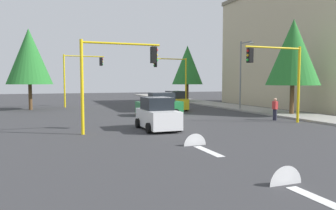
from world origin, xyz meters
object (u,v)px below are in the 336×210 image
street_lamp_curbside (243,68)px  pedestrian_crossing (275,108)px  traffic_signal_near_right (116,68)px  tree_opposite_side (29,57)px  car_green (160,105)px  tree_roadside_far (187,65)px  tree_roadside_near (293,52)px  car_white (158,115)px  traffic_signal_far_right (80,70)px  car_yellow (174,101)px  traffic_signal_far_left (173,72)px  traffic_signal_near_left (278,69)px

street_lamp_curbside → pedestrian_crossing: (8.00, -2.40, -3.44)m
traffic_signal_near_right → tree_opposite_side: tree_opposite_side is taller
car_green → tree_roadside_far: bearing=148.8°
tree_roadside_near → tree_roadside_far: tree_roadside_near is taller
tree_roadside_far → car_white: size_ratio=2.15×
traffic_signal_far_right → tree_roadside_far: bearing=104.7°
car_green → car_yellow: 5.41m
tree_opposite_side → tree_roadside_near: size_ratio=1.01×
tree_opposite_side → car_green: size_ratio=2.16×
car_white → pedestrian_crossing: bearing=97.7°
traffic_signal_near_right → traffic_signal_far_left: 23.01m
traffic_signal_far_left → car_white: bearing=-24.0°
street_lamp_curbside → car_white: 15.76m
traffic_signal_near_left → pedestrian_crossing: bearing=144.5°
street_lamp_curbside → tree_roadside_far: tree_roadside_far is taller
traffic_signal_far_left → tree_roadside_near: bearing=16.6°
traffic_signal_far_right → car_white: (19.71, 2.72, -3.33)m
pedestrian_crossing → car_green: bearing=-132.4°
traffic_signal_far_right → car_green: bearing=24.8°
traffic_signal_near_right → tree_roadside_near: 16.70m
tree_roadside_near → car_green: tree_roadside_near is taller
traffic_signal_near_right → car_white: 3.85m
traffic_signal_near_right → car_green: traffic_signal_near_right is taller
tree_opposite_side → car_green: 15.42m
traffic_signal_near_right → traffic_signal_near_left: 11.28m
traffic_signal_far_right → tree_roadside_near: bearing=45.4°
tree_roadside_near → tree_opposite_side: bearing=-123.1°
car_white → pedestrian_crossing: (-1.32, 9.83, 0.01)m
street_lamp_curbside → car_green: size_ratio=1.80×
traffic_signal_near_right → car_yellow: traffic_signal_near_right is taller
traffic_signal_near_right → car_yellow: size_ratio=1.33×
car_green → car_white: bearing=-20.1°
car_white → traffic_signal_near_left: bearing=88.1°
traffic_signal_far_right → traffic_signal_near_left: 23.02m
tree_opposite_side → tree_roadside_near: tree_opposite_side is taller
traffic_signal_far_left → street_lamp_curbside: (10.39, 3.46, 0.15)m
traffic_signal_far_right → traffic_signal_near_right: bearing=0.3°
traffic_signal_far_left → pedestrian_crossing: traffic_signal_far_left is taller
traffic_signal_far_right → traffic_signal_near_left: traffic_signal_far_right is taller
tree_roadside_near → car_green: size_ratio=2.13×
traffic_signal_near_left → tree_roadside_far: (-24.00, 3.85, 1.45)m
traffic_signal_far_right → car_white: size_ratio=1.60×
tree_opposite_side → tree_roadside_far: (-6.00, 20.50, -0.22)m
pedestrian_crossing → tree_opposite_side: bearing=-132.6°
street_lamp_curbside → car_white: street_lamp_curbside is taller
traffic_signal_near_right → traffic_signal_far_right: traffic_signal_far_right is taller
street_lamp_curbside → car_white: (9.32, -12.23, -3.45)m
tree_roadside_near → traffic_signal_near_right: bearing=-76.1°
traffic_signal_far_right → traffic_signal_far_left: bearing=90.0°
traffic_signal_far_right → traffic_signal_near_left: bearing=29.7°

